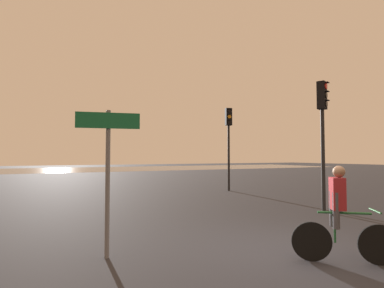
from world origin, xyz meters
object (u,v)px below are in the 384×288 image
object	(u,v)px
traffic_light_near_right	(323,121)
direction_sign_post	(108,161)
traffic_light_far_right	(229,133)
cyclist	(340,213)

from	to	relation	value
traffic_light_near_right	direction_sign_post	bearing A→B (deg)	-12.66
traffic_light_far_right	direction_sign_post	distance (m)	10.86
traffic_light_near_right	cyclist	bearing A→B (deg)	19.15
traffic_light_near_right	traffic_light_far_right	world-z (taller)	traffic_light_far_right
traffic_light_far_right	direction_sign_post	world-z (taller)	traffic_light_far_right
cyclist	traffic_light_far_right	bearing A→B (deg)	-166.30
traffic_light_far_right	cyclist	bearing A→B (deg)	79.03
direction_sign_post	cyclist	distance (m)	4.08
traffic_light_near_right	cyclist	xyz separation A→B (m)	(-3.60, -3.34, -2.12)
cyclist	direction_sign_post	bearing A→B (deg)	-82.68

